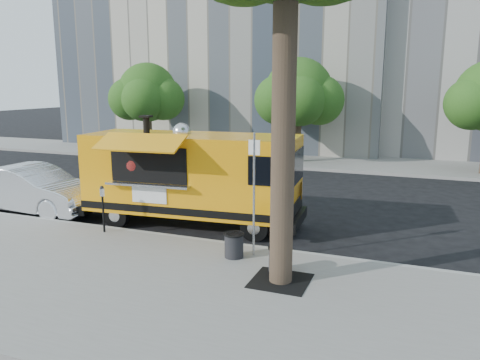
% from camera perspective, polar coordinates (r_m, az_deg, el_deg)
% --- Properties ---
extents(ground, '(120.00, 120.00, 0.00)m').
position_cam_1_polar(ground, '(13.52, -2.36, -6.71)').
color(ground, black).
rests_on(ground, ground).
extents(sidewalk, '(60.00, 6.00, 0.15)m').
position_cam_1_polar(sidewalk, '(10.20, -11.58, -12.76)').
color(sidewalk, gray).
rests_on(sidewalk, ground).
extents(curb, '(60.00, 0.14, 0.16)m').
position_cam_1_polar(curb, '(12.70, -4.05, -7.61)').
color(curb, '#999993').
rests_on(curb, ground).
extents(far_sidewalk, '(60.00, 5.00, 0.15)m').
position_cam_1_polar(far_sidewalk, '(26.12, 9.54, 2.23)').
color(far_sidewalk, gray).
rests_on(far_sidewalk, ground).
extents(tree_well, '(1.20, 1.20, 0.02)m').
position_cam_1_polar(tree_well, '(10.17, 4.96, -12.14)').
color(tree_well, black).
rests_on(tree_well, sidewalk).
extents(far_tree_a, '(3.42, 3.42, 5.36)m').
position_cam_1_polar(far_tree_a, '(28.44, -11.20, 10.41)').
color(far_tree_a, '#33261C').
rests_on(far_tree_a, far_sidewalk).
extents(far_tree_b, '(3.60, 3.60, 5.50)m').
position_cam_1_polar(far_tree_b, '(25.23, 7.19, 10.55)').
color(far_tree_b, '#33261C').
rests_on(far_tree_b, far_sidewalk).
extents(sign_post, '(0.28, 0.06, 3.00)m').
position_cam_1_polar(sign_post, '(11.09, 1.72, -0.89)').
color(sign_post, silver).
rests_on(sign_post, sidewalk).
extents(parking_meter, '(0.11, 0.11, 1.33)m').
position_cam_1_polar(parking_meter, '(13.62, -16.39, -2.75)').
color(parking_meter, black).
rests_on(parking_meter, sidewalk).
extents(food_truck, '(6.84, 3.49, 3.30)m').
position_cam_1_polar(food_truck, '(14.13, -6.02, 0.54)').
color(food_truck, '#FFA00D').
rests_on(food_truck, ground).
extents(sedan, '(4.85, 1.80, 1.58)m').
position_cam_1_polar(sedan, '(17.16, -23.90, -1.03)').
color(sedan, silver).
rests_on(sedan, ground).
extents(trash_bin_left, '(0.50, 0.50, 0.60)m').
position_cam_1_polar(trash_bin_left, '(11.34, -0.74, -7.85)').
color(trash_bin_left, black).
rests_on(trash_bin_left, sidewalk).
extents(trash_bin_right, '(0.48, 0.48, 0.58)m').
position_cam_1_polar(trash_bin_right, '(10.53, 4.74, -9.52)').
color(trash_bin_right, black).
rests_on(trash_bin_right, sidewalk).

